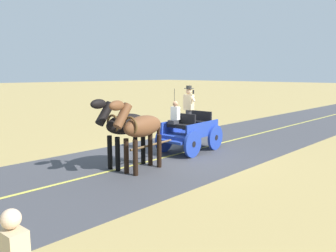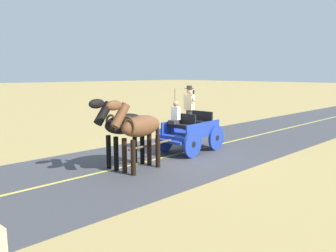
% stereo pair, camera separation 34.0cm
% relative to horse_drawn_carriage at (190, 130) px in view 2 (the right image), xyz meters
% --- Properties ---
extents(ground_plane, '(200.00, 200.00, 0.00)m').
position_rel_horse_drawn_carriage_xyz_m(ground_plane, '(-0.02, 0.62, -0.82)').
color(ground_plane, tan).
extents(road_surface, '(5.68, 160.00, 0.01)m').
position_rel_horse_drawn_carriage_xyz_m(road_surface, '(-0.02, 0.62, -0.81)').
color(road_surface, '#424247').
rests_on(road_surface, ground).
extents(road_centre_stripe, '(0.12, 160.00, 0.00)m').
position_rel_horse_drawn_carriage_xyz_m(road_centre_stripe, '(-0.02, 0.62, -0.81)').
color(road_centre_stripe, '#DBCC4C').
rests_on(road_centre_stripe, road_surface).
extents(horse_drawn_carriage, '(1.66, 4.52, 2.50)m').
position_rel_horse_drawn_carriage_xyz_m(horse_drawn_carriage, '(0.00, 0.00, 0.00)').
color(horse_drawn_carriage, '#1E3899').
rests_on(horse_drawn_carriage, ground).
extents(horse_near_side, '(0.76, 2.15, 2.21)m').
position_rel_horse_drawn_carriage_xyz_m(horse_near_side, '(-0.67, 2.97, 0.51)').
color(horse_near_side, brown).
rests_on(horse_near_side, ground).
extents(horse_off_side, '(0.68, 2.14, 2.21)m').
position_rel_horse_drawn_carriage_xyz_m(horse_off_side, '(0.04, 3.05, 0.51)').
color(horse_off_side, black).
rests_on(horse_off_side, ground).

